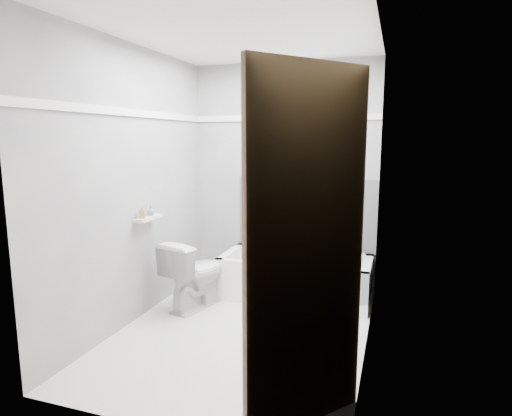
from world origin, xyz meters
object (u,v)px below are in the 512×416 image
at_px(door, 348,274).
at_px(soap_bottle_a, 142,212).
at_px(bathtub, 295,277).
at_px(office_chair, 312,236).
at_px(soap_bottle_b, 151,210).
at_px(toilet, 195,274).

xyz_separation_m(door, soap_bottle_a, (-1.92, 1.29, -0.03)).
distance_m(bathtub, soap_bottle_a, 1.67).
xyz_separation_m(office_chair, soap_bottle_b, (-1.33, -0.83, 0.32)).
distance_m(door, soap_bottle_a, 2.32).
xyz_separation_m(office_chair, soap_bottle_a, (-1.33, -0.97, 0.33)).
bearing_deg(door, toilet, 134.19).
height_order(bathtub, door, door).
bearing_deg(door, office_chair, 104.62).
height_order(office_chair, soap_bottle_a, office_chair).
bearing_deg(soap_bottle_a, door, -33.97).
bearing_deg(toilet, soap_bottle_b, 48.73).
height_order(bathtub, soap_bottle_b, soap_bottle_b).
distance_m(bathtub, toilet, 1.03).
bearing_deg(toilet, soap_bottle_a, 62.92).
distance_m(bathtub, office_chair, 0.46).
xyz_separation_m(bathtub, toilet, (-0.85, -0.56, 0.12)).
bearing_deg(door, soap_bottle_b, 143.25).
xyz_separation_m(toilet, soap_bottle_a, (-0.32, -0.35, 0.64)).
xyz_separation_m(bathtub, door, (0.75, -2.21, 0.79)).
bearing_deg(soap_bottle_a, soap_bottle_b, 90.00).
bearing_deg(toilet, door, 149.38).
bearing_deg(bathtub, office_chair, 17.32).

